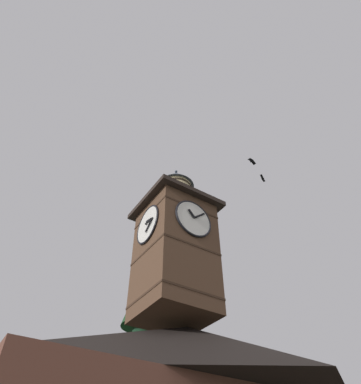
{
  "coord_description": "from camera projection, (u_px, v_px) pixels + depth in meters",
  "views": [
    {
      "loc": [
        6.8,
        11.21,
        2.27
      ],
      "look_at": [
        -0.84,
        -0.51,
        15.08
      ],
      "focal_mm": 32.92,
      "sensor_mm": 36.0,
      "label": 1
    }
  ],
  "objects": [
    {
      "name": "moon",
      "position": [
        107.0,
        364.0,
        45.62
      ],
      "size": [
        2.0,
        2.0,
        2.0
      ],
      "color": "silver"
    },
    {
      "name": "flying_bird_low",
      "position": [
        263.0,
        179.0,
        22.22
      ],
      "size": [
        0.69,
        0.46,
        0.14
      ],
      "color": "black"
    },
    {
      "name": "flying_bird_high",
      "position": [
        252.0,
        161.0,
        23.47
      ],
      "size": [
        0.73,
        0.35,
        0.15
      ],
      "color": "black"
    },
    {
      "name": "clock_tower",
      "position": [
        175.0,
        245.0,
        17.23
      ],
      "size": [
        3.8,
        3.8,
        9.0
      ],
      "color": "brown",
      "rests_on": "building_main"
    }
  ]
}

